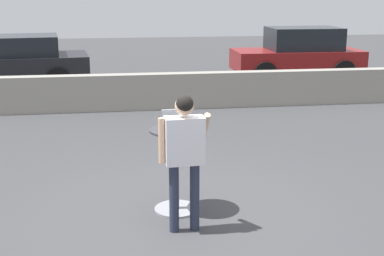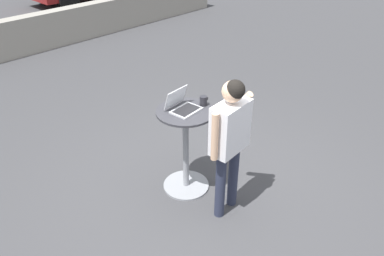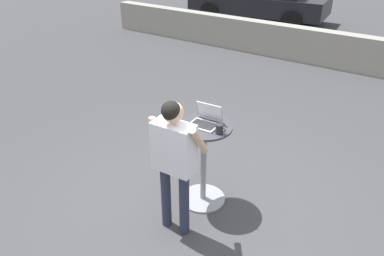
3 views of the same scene
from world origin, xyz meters
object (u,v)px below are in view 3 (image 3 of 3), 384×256
object	(u,v)px
coffee_mug	(219,129)
standing_person	(174,153)
cafe_table	(204,160)
laptop	(206,120)

from	to	relation	value
coffee_mug	standing_person	world-z (taller)	standing_person
cafe_table	laptop	size ratio (longest dim) A/B	3.14
cafe_table	coffee_mug	distance (m)	0.57
coffee_mug	standing_person	distance (m)	0.59
coffee_mug	standing_person	bearing A→B (deg)	-111.25
cafe_table	coffee_mug	bearing A→B (deg)	-13.67
cafe_table	coffee_mug	xyz separation A→B (m)	(0.23, -0.06, 0.52)
cafe_table	standing_person	size ratio (longest dim) A/B	0.66
cafe_table	laptop	world-z (taller)	laptop
coffee_mug	standing_person	xyz separation A→B (m)	(-0.21, -0.54, -0.10)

